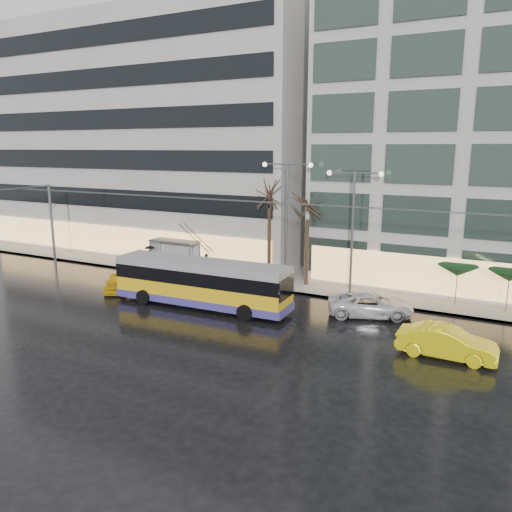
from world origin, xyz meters
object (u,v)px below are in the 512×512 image
Objects in this scene: trolleybus at (202,284)px; taxi_a at (117,282)px; street_lamp_near at (287,206)px; bus_shelter at (172,248)px.

trolleybus reaches higher than taxi_a.
bus_shelter is at bearing -179.37° from street_lamp_near.
bus_shelter reaches higher than taxi_a.
bus_shelter is (-7.56, 7.12, 0.46)m from trolleybus.
bus_shelter is 0.47× the size of street_lamp_near.
trolleybus is 1.34× the size of street_lamp_near.
trolleybus is at bearing -35.89° from taxi_a.
taxi_a is at bearing -146.19° from street_lamp_near.
street_lamp_near is at bearing 0.63° from bus_shelter.
taxi_a is (-7.53, 0.30, -0.87)m from trolleybus.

